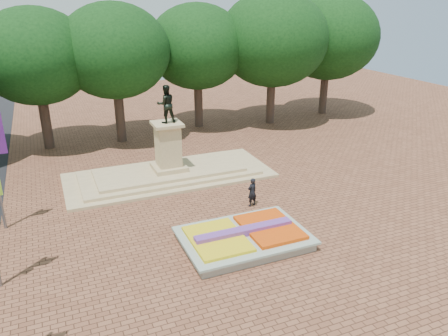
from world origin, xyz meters
The scene contains 5 objects.
ground centered at (0.00, 0.00, 0.00)m, with size 90.00×90.00×0.00m, color brown.
flower_bed centered at (1.03, -2.00, 0.38)m, with size 6.30×4.30×0.91m.
monument centered at (0.00, 8.00, 0.88)m, with size 14.00×6.00×6.40m.
tree_row_back centered at (2.33, 18.00, 6.67)m, with size 44.80×8.80×10.43m.
pedestrian centered at (3.30, 1.77, 0.89)m, with size 0.65×0.42×1.77m, color black.
Camera 1 is at (-7.36, -19.27, 11.69)m, focal length 35.00 mm.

